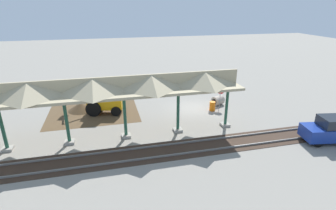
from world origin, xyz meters
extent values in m
plane|color=gray|center=(0.00, 0.00, 0.00)|extent=(120.00, 120.00, 0.00)
cube|color=brown|center=(9.67, -1.48, 0.00)|extent=(8.34, 7.00, 0.01)
cube|color=#9E998E|center=(-1.30, 4.45, 0.10)|extent=(0.70, 0.70, 0.20)
cylinder|color=#1E4C38|center=(-1.30, 4.45, 1.80)|extent=(0.24, 0.24, 3.60)
cube|color=#9E998E|center=(2.89, 4.45, 0.10)|extent=(0.70, 0.70, 0.20)
cylinder|color=#1E4C38|center=(2.89, 4.45, 1.80)|extent=(0.24, 0.24, 3.60)
cube|color=#9E998E|center=(7.08, 4.45, 0.10)|extent=(0.70, 0.70, 0.20)
cylinder|color=#1E4C38|center=(7.08, 4.45, 1.80)|extent=(0.24, 0.24, 3.60)
cube|color=#9E998E|center=(11.27, 4.45, 0.10)|extent=(0.70, 0.70, 0.20)
cylinder|color=#1E4C38|center=(11.27, 4.45, 1.80)|extent=(0.24, 0.24, 3.60)
cube|color=#9E998E|center=(15.46, 4.45, 0.10)|extent=(0.70, 0.70, 0.20)
cylinder|color=#1E4C38|center=(15.46, 4.45, 1.80)|extent=(0.24, 0.24, 3.60)
cube|color=tan|center=(11.27, 4.45, 3.70)|extent=(26.34, 3.20, 0.20)
cube|color=tan|center=(11.27, 4.45, 4.35)|extent=(26.34, 0.20, 1.10)
pyramid|color=tan|center=(0.80, 4.45, 4.35)|extent=(3.77, 3.20, 1.10)
pyramid|color=tan|center=(4.99, 4.45, 4.35)|extent=(3.77, 3.20, 1.10)
pyramid|color=tan|center=(9.18, 4.45, 4.35)|extent=(3.77, 3.20, 1.10)
pyramid|color=tan|center=(13.37, 4.45, 4.35)|extent=(3.77, 3.20, 1.10)
cube|color=slate|center=(0.00, 6.57, 0.07)|extent=(60.00, 0.08, 0.15)
cube|color=slate|center=(0.00, 8.00, 0.07)|extent=(60.00, 0.08, 0.15)
cube|color=#38281E|center=(0.00, 7.29, 0.01)|extent=(60.00, 2.58, 0.03)
cylinder|color=gray|center=(-2.59, 0.38, 0.99)|extent=(0.06, 0.06, 1.99)
cylinder|color=red|center=(-2.59, 0.38, 1.80)|extent=(0.63, 0.48, 0.76)
cube|color=orange|center=(8.50, -0.81, 0.97)|extent=(3.41, 2.00, 0.90)
cube|color=#1E262D|center=(8.69, -0.85, 2.12)|extent=(1.53, 1.44, 1.40)
cube|color=orange|center=(7.50, -0.57, 1.67)|extent=(1.37, 1.33, 0.50)
cylinder|color=black|center=(9.27, -1.72, 0.70)|extent=(1.43, 0.61, 1.40)
cylinder|color=black|center=(9.60, -0.33, 0.70)|extent=(1.43, 0.61, 1.40)
cylinder|color=black|center=(7.29, -1.19, 0.45)|extent=(0.94, 0.50, 0.90)
cylinder|color=black|center=(7.59, 0.07, 0.45)|extent=(0.94, 0.50, 0.90)
cylinder|color=orange|center=(10.50, -1.28, 2.08)|extent=(1.08, 0.42, 1.41)
cylinder|color=orange|center=(11.38, -1.49, 1.97)|extent=(1.03, 0.39, 1.60)
cube|color=#47474C|center=(11.81, -1.59, 1.21)|extent=(0.77, 0.92, 0.40)
cone|color=brown|center=(10.84, -2.15, 0.00)|extent=(5.09, 5.09, 1.63)
cylinder|color=#9E9384|center=(-2.72, -0.32, 0.47)|extent=(1.36, 1.29, 0.94)
cylinder|color=black|center=(-2.23, -0.11, 0.47)|extent=(0.26, 0.57, 0.61)
cube|color=navy|center=(-7.79, 8.83, 0.77)|extent=(4.43, 2.41, 0.95)
cylinder|color=black|center=(-6.30, 9.32, 0.30)|extent=(0.62, 0.30, 0.60)
cylinder|color=black|center=(-6.54, 7.87, 0.30)|extent=(0.62, 0.30, 0.60)
cylinder|color=orange|center=(-1.57, 0.99, 0.45)|extent=(0.56, 0.56, 0.90)
camera|label=1|loc=(8.23, 22.91, 9.72)|focal=28.00mm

